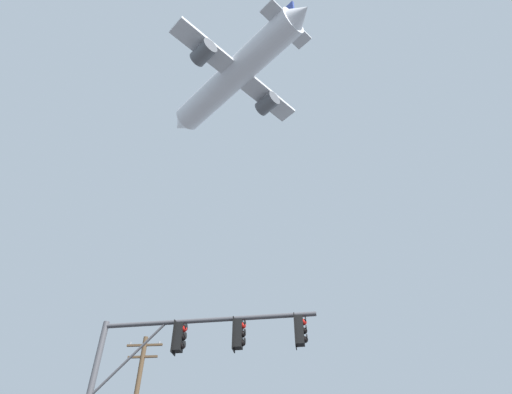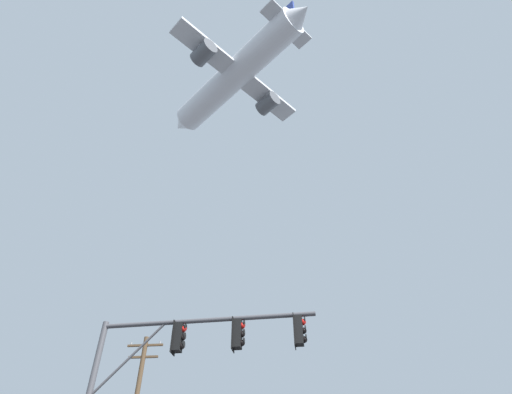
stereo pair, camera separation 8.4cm
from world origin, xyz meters
name	(u,v)px [view 2 (the right image)]	position (x,y,z in m)	size (l,w,h in m)	color
signal_pole_near	(179,364)	(-2.39, 7.93, 5.29)	(7.17, 0.71, 6.80)	#4C4C51
airplane	(235,75)	(-3.37, 20.61, 39.15)	(17.27, 15.55, 5.65)	white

